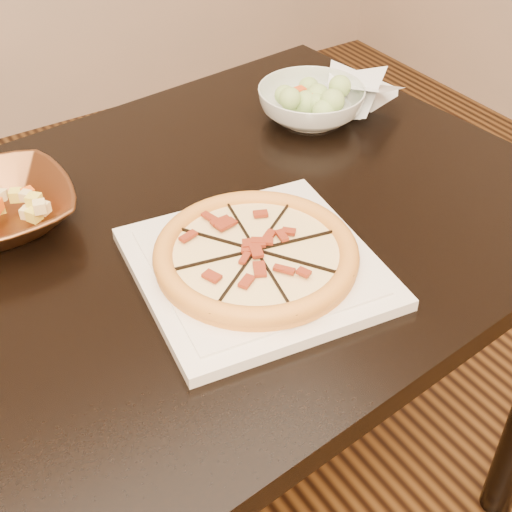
% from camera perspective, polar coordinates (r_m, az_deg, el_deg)
% --- Properties ---
extents(dining_table, '(1.38, 0.96, 0.75)m').
position_cam_1_polar(dining_table, '(1.15, -7.12, -3.13)').
color(dining_table, black).
rests_on(dining_table, floor).
extents(plate, '(0.37, 0.37, 0.02)m').
position_cam_1_polar(plate, '(1.00, -0.00, -0.86)').
color(plate, silver).
rests_on(plate, dining_table).
extents(pizza, '(0.29, 0.29, 0.03)m').
position_cam_1_polar(pizza, '(0.99, -0.00, 0.18)').
color(pizza, gold).
rests_on(pizza, plate).
extents(salad_bowl, '(0.26, 0.26, 0.06)m').
position_cam_1_polar(salad_bowl, '(1.38, 4.42, 12.05)').
color(salad_bowl, silver).
rests_on(salad_bowl, dining_table).
extents(salad, '(0.09, 0.10, 0.04)m').
position_cam_1_polar(salad, '(1.35, 4.46, 13.89)').
color(salad, '#B1DF74').
rests_on(salad, salad_bowl).
extents(cling_film, '(0.21, 0.19, 0.05)m').
position_cam_1_polar(cling_film, '(1.44, 8.29, 12.68)').
color(cling_film, white).
rests_on(cling_film, dining_table).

